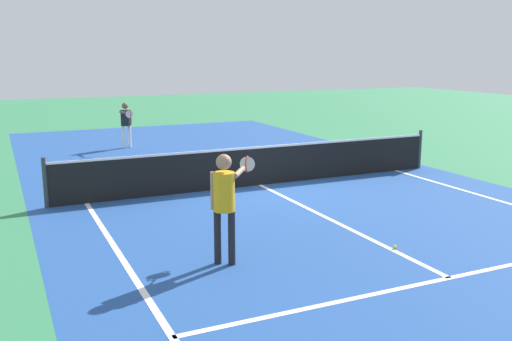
% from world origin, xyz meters
% --- Properties ---
extents(ground_plane, '(60.00, 60.00, 0.00)m').
position_xyz_m(ground_plane, '(0.00, 0.00, 0.00)').
color(ground_plane, '#337F51').
extents(court_surface_inbounds, '(10.62, 24.40, 0.00)m').
position_xyz_m(court_surface_inbounds, '(0.00, 0.00, 0.00)').
color(court_surface_inbounds, '#234C93').
rests_on(court_surface_inbounds, ground_plane).
extents(line_sideline_left, '(0.10, 11.89, 0.01)m').
position_xyz_m(line_sideline_left, '(-4.11, -5.95, 0.00)').
color(line_sideline_left, white).
rests_on(line_sideline_left, ground_plane).
extents(line_service_near, '(8.22, 0.10, 0.01)m').
position_xyz_m(line_service_near, '(0.00, -6.40, 0.00)').
color(line_service_near, white).
rests_on(line_service_near, ground_plane).
extents(line_center_service, '(0.10, 6.40, 0.01)m').
position_xyz_m(line_center_service, '(0.00, -3.20, 0.00)').
color(line_center_service, white).
rests_on(line_center_service, ground_plane).
extents(net, '(9.92, 0.09, 1.07)m').
position_xyz_m(net, '(0.00, 0.00, 0.49)').
color(net, '#33383D').
rests_on(net, ground_plane).
extents(player_near, '(0.95, 0.94, 1.71)m').
position_xyz_m(player_near, '(-2.70, -4.51, 1.07)').
color(player_near, black).
rests_on(player_near, ground_plane).
extents(player_far, '(0.42, 1.18, 1.53)m').
position_xyz_m(player_far, '(-1.76, 6.87, 0.94)').
color(player_far, white).
rests_on(player_far, ground_plane).
extents(tennis_ball_near_net, '(0.07, 0.07, 0.07)m').
position_xyz_m(tennis_ball_near_net, '(-1.50, -1.06, 0.03)').
color(tennis_ball_near_net, '#CCE033').
rests_on(tennis_ball_near_net, ground_plane).
extents(tennis_ball_mid_court, '(0.07, 0.07, 0.07)m').
position_xyz_m(tennis_ball_mid_court, '(0.07, -5.07, 0.03)').
color(tennis_ball_mid_court, '#CCE033').
rests_on(tennis_ball_mid_court, ground_plane).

